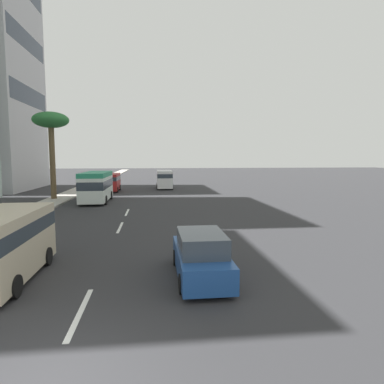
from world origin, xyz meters
The scene contains 11 objects.
ground_plane centered at (31.50, 0.00, 0.00)m, with size 198.00×198.00×0.00m, color #2D2D30.
sidewalk_right centered at (31.50, 7.55, 0.07)m, with size 162.00×2.51×0.15m, color #B2ADA3.
lane_stripe_near centered at (3.23, 0.00, 0.01)m, with size 3.20×0.16×0.01m, color silver.
lane_stripe_mid centered at (14.64, 0.00, 0.01)m, with size 3.20×0.16×0.01m, color silver.
lane_stripe_far centered at (20.37, 0.00, 0.01)m, with size 3.20×0.16×0.01m, color silver.
van_lead centered at (37.30, 3.32, 1.31)m, with size 4.97×2.14×2.28m.
minibus_second centered at (27.05, 3.41, 1.60)m, with size 6.87×2.44×2.91m.
car_third centered at (5.52, -3.74, 0.80)m, with size 4.49×1.78×1.69m.
van_fourth centered at (40.27, -3.65, 1.44)m, with size 5.17×2.17×2.52m.
van_fifth centered at (6.05, 3.20, 1.39)m, with size 5.29×2.23×2.42m.
palm_tree centered at (29.04, 7.99, 7.62)m, with size 3.51×3.51×8.69m.
Camera 1 is at (-5.96, -2.07, 4.31)m, focal length 31.07 mm.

